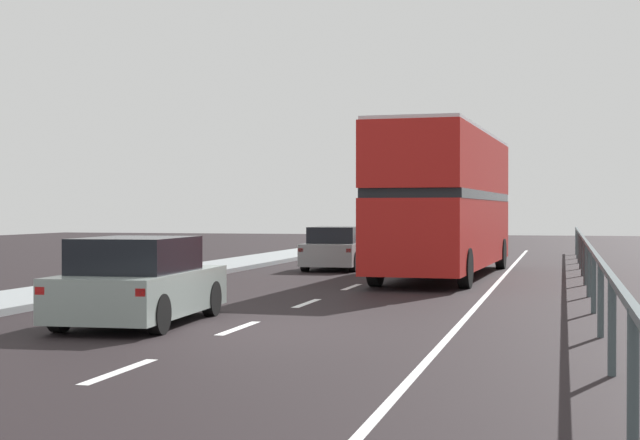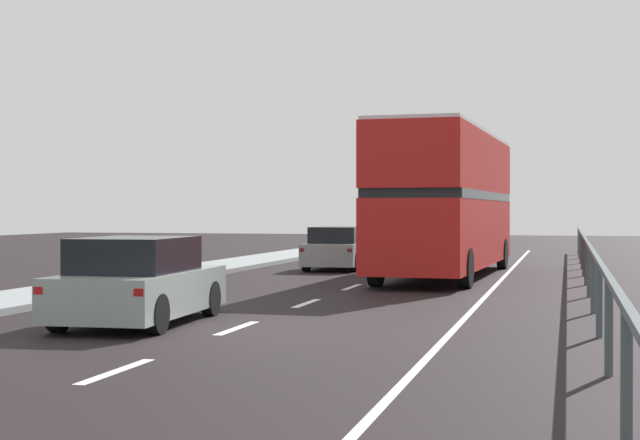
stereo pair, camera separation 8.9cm
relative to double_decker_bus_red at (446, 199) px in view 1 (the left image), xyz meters
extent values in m
cube|color=black|center=(-1.85, -13.00, -2.30)|extent=(73.39, 120.00, 0.10)
cube|color=silver|center=(-1.85, -17.38, -2.25)|extent=(0.16, 1.88, 0.01)
cube|color=silver|center=(-1.85, -13.04, -2.25)|extent=(0.16, 1.88, 0.01)
cube|color=silver|center=(-1.85, -8.69, -2.25)|extent=(0.16, 1.88, 0.01)
cube|color=silver|center=(-1.85, -4.35, -2.25)|extent=(0.16, 1.88, 0.01)
cube|color=silver|center=(-1.85, -0.01, -2.25)|extent=(0.16, 1.88, 0.01)
cube|color=silver|center=(-1.85, 4.33, -2.25)|extent=(0.16, 1.88, 0.01)
cube|color=silver|center=(-1.85, 8.68, -2.25)|extent=(0.16, 1.88, 0.01)
cube|color=silver|center=(-1.85, 13.02, -2.25)|extent=(0.16, 1.88, 0.01)
cube|color=silver|center=(-1.85, 17.36, -2.25)|extent=(0.16, 1.88, 0.01)
cube|color=silver|center=(1.62, -4.00, -2.25)|extent=(0.12, 46.00, 0.01)
cube|color=#424F52|center=(3.87, -4.00, -1.11)|extent=(0.08, 42.00, 0.08)
cylinder|color=#424F52|center=(3.87, -19.75, -1.68)|extent=(0.10, 0.10, 1.14)
cylinder|color=#424F52|center=(3.87, -16.25, -1.68)|extent=(0.10, 0.10, 1.14)
cylinder|color=#424F52|center=(3.87, -12.75, -1.68)|extent=(0.10, 0.10, 1.14)
cylinder|color=#424F52|center=(3.87, -9.25, -1.68)|extent=(0.10, 0.10, 1.14)
cylinder|color=#424F52|center=(3.87, -5.75, -1.68)|extent=(0.10, 0.10, 1.14)
cylinder|color=#424F52|center=(3.87, -2.25, -1.68)|extent=(0.10, 0.10, 1.14)
cylinder|color=#424F52|center=(3.87, 1.25, -1.68)|extent=(0.10, 0.10, 1.14)
cylinder|color=#424F52|center=(3.87, 4.75, -1.68)|extent=(0.10, 0.10, 1.14)
cylinder|color=#424F52|center=(3.87, 8.25, -1.68)|extent=(0.10, 0.10, 1.14)
cylinder|color=#424F52|center=(3.87, 11.75, -1.68)|extent=(0.10, 0.10, 1.14)
cylinder|color=#424F52|center=(3.87, 15.25, -1.68)|extent=(0.10, 0.10, 1.14)
cube|color=#B01915|center=(0.00, -0.01, -0.96)|extent=(2.97, 11.32, 1.88)
cube|color=black|center=(0.00, -0.01, 0.10)|extent=(2.97, 10.87, 0.24)
cube|color=#B01915|center=(0.00, -0.01, 1.03)|extent=(2.97, 11.32, 1.63)
cube|color=silver|center=(0.00, -0.01, 1.90)|extent=(2.91, 11.10, 0.10)
cube|color=black|center=(0.24, 5.58, -0.87)|extent=(2.24, 0.14, 1.32)
cube|color=yellow|center=(0.24, 5.58, 1.44)|extent=(1.49, 0.10, 0.28)
cylinder|color=black|center=(-0.96, 4.25, -1.75)|extent=(0.32, 1.01, 1.00)
cylinder|color=black|center=(1.32, 4.15, -1.75)|extent=(0.32, 1.01, 1.00)
cylinder|color=black|center=(-1.31, -3.97, -1.75)|extent=(0.32, 1.01, 1.00)
cylinder|color=black|center=(0.97, -4.07, -1.75)|extent=(0.32, 1.01, 1.00)
cube|color=gray|center=(-3.69, -12.82, -1.72)|extent=(2.04, 4.19, 0.71)
cube|color=black|center=(-3.68, -13.02, -1.07)|extent=(1.72, 2.34, 0.59)
cube|color=red|center=(-4.39, -14.87, -1.54)|extent=(0.16, 0.07, 0.12)
cube|color=red|center=(-2.77, -14.79, -1.54)|extent=(0.16, 0.07, 0.12)
cylinder|color=black|center=(-4.59, -11.51, -1.93)|extent=(0.23, 0.65, 0.64)
cylinder|color=black|center=(-2.93, -11.43, -1.93)|extent=(0.23, 0.65, 0.64)
cylinder|color=black|center=(-4.45, -14.21, -1.93)|extent=(0.23, 0.65, 0.64)
cylinder|color=black|center=(-2.79, -14.12, -1.93)|extent=(0.23, 0.65, 0.64)
cube|color=gray|center=(-3.87, 2.74, -1.72)|extent=(1.85, 4.29, 0.70)
cube|color=black|center=(-3.86, 2.53, -1.12)|extent=(1.58, 2.38, 0.52)
cube|color=red|center=(-4.55, 0.63, -1.55)|extent=(0.16, 0.07, 0.12)
cube|color=red|center=(-3.04, 0.68, -1.55)|extent=(0.16, 0.07, 0.12)
cylinder|color=black|center=(-4.69, 4.12, -1.93)|extent=(0.22, 0.65, 0.64)
cylinder|color=black|center=(-3.15, 4.18, -1.93)|extent=(0.22, 0.65, 0.64)
cylinder|color=black|center=(-4.59, 1.30, -1.93)|extent=(0.22, 0.65, 0.64)
cylinder|color=black|center=(-3.05, 1.35, -1.93)|extent=(0.22, 0.65, 0.64)
camera|label=1|loc=(3.32, -27.95, -0.31)|focal=53.90mm
camera|label=2|loc=(3.40, -27.92, -0.31)|focal=53.90mm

